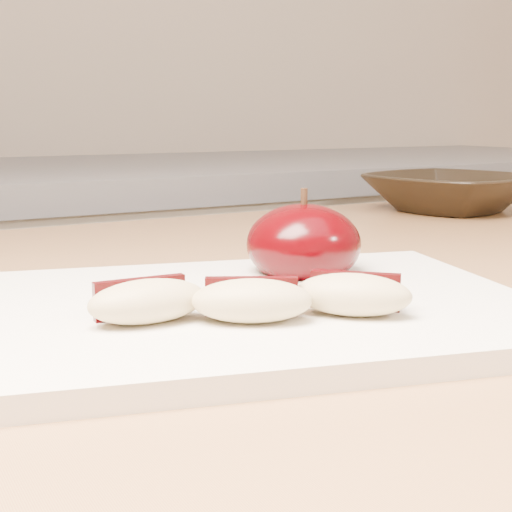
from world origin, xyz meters
TOP-DOWN VIEW (x-y plane):
  - back_cabinet at (0.00, 1.20)m, footprint 2.40×0.62m
  - cutting_board at (-0.10, 0.40)m, footprint 0.36×0.30m
  - apple_half at (-0.03, 0.45)m, footprint 0.09×0.09m
  - apple_wedge_a at (-0.17, 0.39)m, footprint 0.06×0.03m
  - apple_wedge_b at (-0.12, 0.36)m, footprint 0.07×0.06m
  - apple_wedge_c at (-0.07, 0.35)m, footprint 0.06×0.06m
  - bowl at (0.35, 0.70)m, footprint 0.22×0.22m

SIDE VIEW (x-z plane):
  - back_cabinet at x=0.00m, z-range 0.00..0.94m
  - cutting_board at x=-0.10m, z-range 0.90..0.91m
  - bowl at x=0.35m, z-range 0.90..0.95m
  - apple_wedge_a at x=-0.17m, z-range 0.91..0.93m
  - apple_wedge_b at x=-0.12m, z-range 0.91..0.93m
  - apple_wedge_c at x=-0.07m, z-range 0.91..0.93m
  - apple_half at x=-0.03m, z-range 0.90..0.96m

